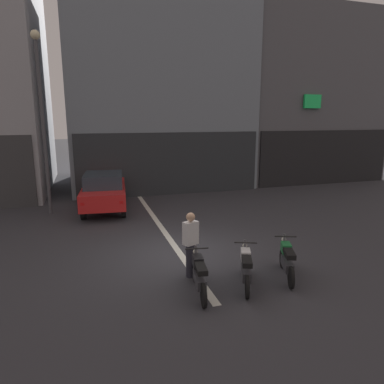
{
  "coord_description": "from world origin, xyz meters",
  "views": [
    {
      "loc": [
        -2.5,
        -9.25,
        3.93
      ],
      "look_at": [
        0.97,
        2.0,
        1.4
      ],
      "focal_mm": 32.42,
      "sensor_mm": 36.0,
      "label": 1
    }
  ],
  "objects_px": {
    "car_red_crossing_near": "(104,190)",
    "motorcycle_green_row_centre": "(287,260)",
    "motorcycle_black_row_leftmost": "(199,275)",
    "street_lamp": "(42,107)",
    "person_by_motorcycles": "(191,244)",
    "motorcycle_white_row_left_mid": "(246,267)"
  },
  "relations": [
    {
      "from": "street_lamp",
      "to": "motorcycle_white_row_left_mid",
      "type": "height_order",
      "value": "street_lamp"
    },
    {
      "from": "motorcycle_green_row_centre",
      "to": "street_lamp",
      "type": "bearing_deg",
      "value": 127.29
    },
    {
      "from": "car_red_crossing_near",
      "to": "motorcycle_white_row_left_mid",
      "type": "bearing_deg",
      "value": -70.82
    },
    {
      "from": "motorcycle_green_row_centre",
      "to": "person_by_motorcycles",
      "type": "relative_size",
      "value": 0.95
    },
    {
      "from": "car_red_crossing_near",
      "to": "person_by_motorcycles",
      "type": "relative_size",
      "value": 2.54
    },
    {
      "from": "street_lamp",
      "to": "person_by_motorcycles",
      "type": "xyz_separation_m",
      "value": [
        3.9,
        -7.39,
        -3.48
      ]
    },
    {
      "from": "motorcycle_black_row_leftmost",
      "to": "street_lamp",
      "type": "bearing_deg",
      "value": 114.82
    },
    {
      "from": "street_lamp",
      "to": "motorcycle_green_row_centre",
      "type": "height_order",
      "value": "street_lamp"
    },
    {
      "from": "car_red_crossing_near",
      "to": "motorcycle_white_row_left_mid",
      "type": "xyz_separation_m",
      "value": [
        2.8,
        -8.05,
        -0.43
      ]
    },
    {
      "from": "motorcycle_black_row_leftmost",
      "to": "person_by_motorcycles",
      "type": "distance_m",
      "value": 0.97
    },
    {
      "from": "motorcycle_black_row_leftmost",
      "to": "motorcycle_green_row_centre",
      "type": "bearing_deg",
      "value": 3.54
    },
    {
      "from": "motorcycle_black_row_leftmost",
      "to": "motorcycle_white_row_left_mid",
      "type": "distance_m",
      "value": 1.18
    },
    {
      "from": "car_red_crossing_near",
      "to": "motorcycle_green_row_centre",
      "type": "relative_size",
      "value": 2.69
    },
    {
      "from": "motorcycle_black_row_leftmost",
      "to": "motorcycle_white_row_left_mid",
      "type": "height_order",
      "value": "same"
    },
    {
      "from": "person_by_motorcycles",
      "to": "motorcycle_green_row_centre",
      "type": "bearing_deg",
      "value": -17.78
    },
    {
      "from": "car_red_crossing_near",
      "to": "motorcycle_green_row_centre",
      "type": "distance_m",
      "value": 8.89
    },
    {
      "from": "motorcycle_white_row_left_mid",
      "to": "car_red_crossing_near",
      "type": "bearing_deg",
      "value": 109.18
    },
    {
      "from": "car_red_crossing_near",
      "to": "street_lamp",
      "type": "xyz_separation_m",
      "value": [
        -2.21,
        0.19,
        3.45
      ]
    },
    {
      "from": "street_lamp",
      "to": "person_by_motorcycles",
      "type": "relative_size",
      "value": 4.3
    },
    {
      "from": "motorcycle_black_row_leftmost",
      "to": "person_by_motorcycles",
      "type": "height_order",
      "value": "person_by_motorcycles"
    },
    {
      "from": "street_lamp",
      "to": "motorcycle_green_row_centre",
      "type": "relative_size",
      "value": 4.55
    },
    {
      "from": "motorcycle_black_row_leftmost",
      "to": "motorcycle_white_row_left_mid",
      "type": "relative_size",
      "value": 1.05
    }
  ]
}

